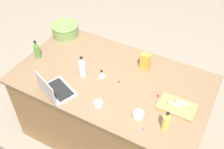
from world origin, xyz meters
TOP-DOWN VIEW (x-y plane):
  - ground_plane at (0.00, 0.00)m, footprint 12.00×12.00m
  - island_counter at (0.00, 0.00)m, footprint 1.89×1.09m
  - laptop at (0.36, 0.42)m, footprint 0.37×0.33m
  - mixing_bowl_large at (0.83, -0.39)m, footprint 0.31×0.31m
  - bottle_olive at (0.83, 0.09)m, footprint 0.06×0.06m
  - bottle_oil at (-0.65, 0.31)m, footprint 0.06×0.06m
  - bottle_vinegar at (0.27, 0.10)m, footprint 0.06×0.06m
  - cutting_board at (-0.67, 0.05)m, footprint 0.33×0.21m
  - butter_stick_left at (-0.70, 0.03)m, footprint 0.11×0.04m
  - butter_stick_right at (-0.65, 0.07)m, footprint 0.11×0.05m
  - ramekin_small at (-0.06, 0.35)m, footprint 0.08×0.08m
  - ramekin_medium at (-0.42, 0.30)m, footprint 0.09×0.09m
  - kitchen_timer at (0.10, 0.03)m, footprint 0.07×0.07m
  - candy_bag at (-0.21, -0.29)m, footprint 0.09×0.06m
  - candy_0 at (-0.51, 0.40)m, footprint 0.01×0.01m
  - candy_1 at (0.28, 0.40)m, footprint 0.01×0.01m
  - candy_2 at (-0.47, 0.01)m, footprint 0.02×0.02m
  - candy_3 at (-0.08, 0.01)m, footprint 0.02×0.02m

SIDE VIEW (x-z plane):
  - ground_plane at x=0.00m, z-range 0.00..0.00m
  - island_counter at x=0.00m, z-range 0.00..0.90m
  - candy_0 at x=-0.51m, z-range 0.90..0.91m
  - candy_1 at x=0.28m, z-range 0.90..0.91m
  - cutting_board at x=-0.67m, z-range 0.90..0.92m
  - candy_3 at x=-0.08m, z-range 0.90..0.92m
  - candy_2 at x=-0.47m, z-range 0.90..0.92m
  - ramekin_small at x=-0.06m, z-range 0.90..0.94m
  - ramekin_medium at x=-0.42m, z-range 0.90..0.95m
  - kitchen_timer at x=0.10m, z-range 0.90..0.97m
  - butter_stick_left at x=-0.70m, z-range 0.92..0.95m
  - butter_stick_right at x=-0.65m, z-range 0.92..0.95m
  - laptop at x=0.36m, z-range 0.84..1.06m
  - mixing_bowl_large at x=0.83m, z-range 0.90..1.04m
  - bottle_oil at x=-0.65m, z-range 0.88..1.08m
  - bottle_olive at x=0.83m, z-range 0.88..1.08m
  - candy_bag at x=-0.21m, z-range 0.90..1.07m
  - bottle_vinegar at x=0.27m, z-range 0.88..1.10m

